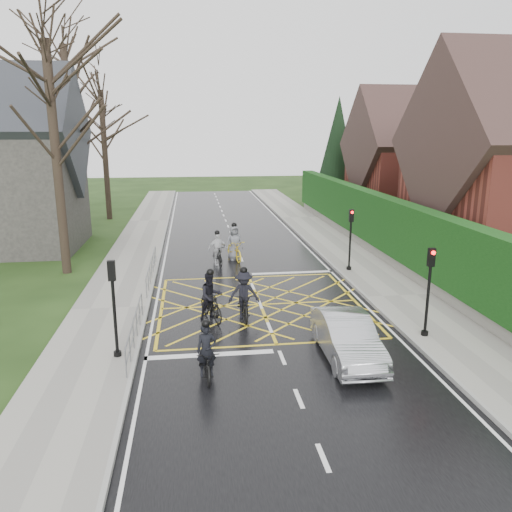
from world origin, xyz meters
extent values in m
plane|color=black|center=(0.00, 0.00, 0.00)|extent=(120.00, 120.00, 0.00)
cube|color=black|center=(0.00, 0.00, 0.01)|extent=(9.00, 80.00, 0.01)
cube|color=gray|center=(6.00, 0.00, 0.07)|extent=(3.00, 80.00, 0.15)
cube|color=gray|center=(-6.00, 0.00, 0.07)|extent=(3.00, 80.00, 0.15)
cube|color=slate|center=(7.75, 6.00, 0.35)|extent=(0.50, 38.00, 0.70)
cube|color=#0E330D|center=(7.75, 6.00, 2.10)|extent=(0.90, 38.00, 2.80)
cube|color=maroon|center=(14.75, 18.00, 3.00)|extent=(9.00, 8.00, 6.00)
cube|color=#362420|center=(14.75, 18.00, 5.90)|extent=(9.80, 8.80, 8.80)
cube|color=maroon|center=(17.45, 18.00, 8.50)|extent=(0.70, 0.70, 1.60)
cylinder|color=black|center=(10.75, 26.00, 0.60)|extent=(0.50, 0.50, 1.20)
cone|color=black|center=(10.75, 26.00, 5.00)|extent=(4.60, 4.60, 10.00)
cube|color=#2D2B28|center=(-13.50, 12.00, 3.50)|extent=(8.00, 7.00, 7.00)
cube|color=#26282D|center=(-13.50, 12.00, 6.90)|extent=(8.80, 7.80, 7.80)
cylinder|color=black|center=(-9.00, 6.00, 5.50)|extent=(0.44, 0.44, 11.00)
cylinder|color=black|center=(-10.00, 14.00, 6.00)|extent=(0.44, 0.44, 12.00)
cylinder|color=black|center=(-9.30, 22.00, 5.00)|extent=(0.44, 0.44, 10.00)
cylinder|color=slate|center=(-4.65, -3.50, 1.00)|extent=(0.05, 5.00, 0.05)
cylinder|color=slate|center=(-4.65, -3.50, 0.55)|extent=(0.04, 5.00, 0.04)
cylinder|color=slate|center=(-4.65, -6.00, 0.50)|extent=(0.04, 0.04, 1.00)
cylinder|color=slate|center=(-4.65, -1.00, 0.50)|extent=(0.04, 0.04, 1.00)
cylinder|color=slate|center=(-4.65, 4.00, 1.00)|extent=(0.05, 6.00, 0.05)
cylinder|color=slate|center=(-4.65, 4.00, 0.55)|extent=(0.04, 6.00, 0.04)
cylinder|color=slate|center=(-4.65, 1.00, 0.50)|extent=(0.04, 0.04, 1.00)
cylinder|color=slate|center=(-4.65, 7.00, 0.50)|extent=(0.04, 0.04, 1.00)
cylinder|color=black|center=(5.10, 4.20, 1.50)|extent=(0.10, 0.10, 3.00)
cylinder|color=black|center=(5.10, 4.20, 0.15)|extent=(0.24, 0.24, 0.30)
cube|color=black|center=(5.10, 4.20, 2.90)|extent=(0.22, 0.16, 0.62)
sphere|color=#FF0C0C|center=(5.10, 4.08, 3.08)|extent=(0.14, 0.14, 0.14)
cylinder|color=black|center=(5.10, -4.20, 1.50)|extent=(0.10, 0.10, 3.00)
cylinder|color=black|center=(5.10, -4.20, 0.15)|extent=(0.24, 0.24, 0.30)
cube|color=black|center=(5.10, -4.20, 2.90)|extent=(0.22, 0.16, 0.62)
sphere|color=#FF0C0C|center=(5.10, -4.32, 3.08)|extent=(0.14, 0.14, 0.14)
cylinder|color=black|center=(-5.10, -4.50, 1.50)|extent=(0.10, 0.10, 3.00)
cylinder|color=black|center=(-5.10, -4.50, 0.15)|extent=(0.24, 0.24, 0.30)
cube|color=black|center=(-5.10, -4.50, 2.90)|extent=(0.22, 0.16, 0.62)
sphere|color=#FF0C0C|center=(-5.10, -4.38, 3.08)|extent=(0.14, 0.14, 0.14)
imported|color=black|center=(-2.38, -5.95, 0.47)|extent=(0.73, 1.82, 0.94)
imported|color=black|center=(-2.38, -5.85, 0.80)|extent=(0.60, 0.42, 1.59)
sphere|color=black|center=(-2.38, -5.85, 1.61)|extent=(0.25, 0.25, 0.25)
imported|color=black|center=(-2.06, -1.40, 0.59)|extent=(1.21, 2.04, 1.18)
imported|color=black|center=(-2.06, -1.30, 0.90)|extent=(1.06, 0.95, 1.81)
sphere|color=black|center=(-2.06, -1.30, 1.83)|extent=(0.28, 0.28, 0.28)
imported|color=black|center=(-0.81, -1.42, 0.54)|extent=(0.72, 2.06, 1.08)
imported|color=black|center=(-0.81, -1.32, 0.92)|extent=(1.19, 0.69, 1.84)
sphere|color=black|center=(-0.81, -1.32, 1.86)|extent=(0.29, 0.29, 0.29)
imported|color=black|center=(-1.38, 6.42, 0.56)|extent=(0.87, 1.94, 1.13)
imported|color=silver|center=(-1.38, 6.52, 0.86)|extent=(1.07, 0.60, 1.73)
sphere|color=black|center=(-1.38, 6.52, 1.75)|extent=(0.27, 0.27, 0.27)
imported|color=gold|center=(-0.40, 7.41, 0.57)|extent=(1.24, 2.27, 1.13)
imported|color=#5A5C62|center=(-0.40, 7.51, 0.96)|extent=(1.06, 0.82, 1.92)
sphere|color=black|center=(-0.40, 7.51, 1.94)|extent=(0.30, 0.30, 0.30)
imported|color=#AEB0B5|center=(2.01, -5.24, 0.69)|extent=(1.52, 4.20, 1.38)
camera|label=1|loc=(-2.68, -19.21, 6.93)|focal=35.00mm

